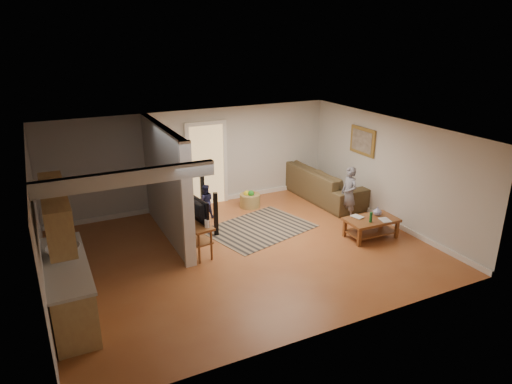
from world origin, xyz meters
The scene contains 11 objects.
ground centered at (0.00, 0.00, 0.00)m, with size 7.50×7.50×0.00m, color #964C26.
room_shell centered at (-1.07, 0.43, 1.46)m, with size 7.54×6.02×2.52m.
area_rug centered at (0.79, 0.89, 0.01)m, with size 2.31×1.69×0.01m, color black.
sofa centered at (3.30, 2.01, 0.00)m, with size 2.90×1.13×0.85m, color #423821.
coffee_table centered at (2.82, -0.61, 0.35)m, with size 1.16×0.70×0.67m.
tv_console centered at (-0.94, 0.40, 0.63)m, with size 0.58×1.15×0.95m.
speaker_left centered at (-0.23, 1.00, 0.50)m, with size 0.10×0.10×1.01m, color black.
speaker_right centered at (0.03, 2.59, 0.48)m, with size 0.10×0.10×0.97m, color black.
toy_basket centered at (1.19, 2.24, 0.19)m, with size 0.53×0.53×0.47m.
child centered at (3.00, 0.48, 0.00)m, with size 0.47×0.31×1.30m, color slate.
toddler centered at (-0.09, 2.05, 0.00)m, with size 0.41×0.32×0.85m, color #1D1E3D.
Camera 1 is at (-3.54, -7.77, 4.37)m, focal length 32.00 mm.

